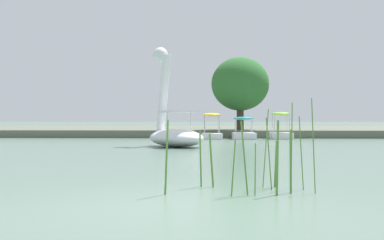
% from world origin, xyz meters
% --- Properties ---
extents(ground_plane, '(546.63, 546.63, 0.00)m').
position_xyz_m(ground_plane, '(0.00, 0.00, 0.00)').
color(ground_plane, '#567060').
extents(shore_bank_far, '(156.42, 24.81, 0.49)m').
position_xyz_m(shore_bank_far, '(0.00, 36.96, 0.24)').
color(shore_bank_far, '#5B6051').
rests_on(shore_bank_far, ground_plane).
extents(swan_boat, '(3.43, 3.77, 4.44)m').
position_xyz_m(swan_boat, '(-1.30, 14.72, 0.83)').
color(swan_boat, white).
rests_on(swan_boat, ground_plane).
extents(pedal_boat_lime, '(1.29, 1.99, 1.62)m').
position_xyz_m(pedal_boat_lime, '(4.42, 23.60, 0.49)').
color(pedal_boat_lime, white).
rests_on(pedal_boat_lime, ground_plane).
extents(pedal_boat_teal, '(1.38, 2.43, 1.35)m').
position_xyz_m(pedal_boat_teal, '(2.17, 23.22, 0.40)').
color(pedal_boat_teal, white).
rests_on(pedal_boat_teal, ground_plane).
extents(pedal_boat_yellow, '(1.32, 2.18, 1.56)m').
position_xyz_m(pedal_boat_yellow, '(0.26, 23.25, 0.49)').
color(pedal_boat_yellow, white).
rests_on(pedal_boat_yellow, ground_plane).
extents(tree_broadleaf_right, '(5.06, 4.96, 4.95)m').
position_xyz_m(tree_broadleaf_right, '(2.16, 27.33, 3.59)').
color(tree_broadleaf_right, '#423323').
rests_on(tree_broadleaf_right, shore_bank_far).
extents(reed_clump_foreground, '(2.37, 1.12, 1.51)m').
position_xyz_m(reed_clump_foreground, '(1.10, 1.44, 0.54)').
color(reed_clump_foreground, '#4C7F33').
rests_on(reed_clump_foreground, ground_plane).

